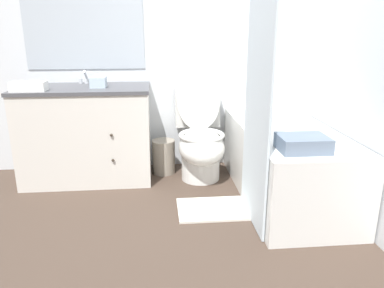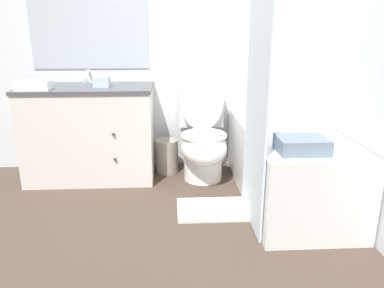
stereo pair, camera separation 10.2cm
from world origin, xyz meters
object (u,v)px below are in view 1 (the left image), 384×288
Objects in this scene: vanity_cabinet at (87,133)px; bathtub at (284,161)px; sink_faucet at (87,80)px; bath_towel_folded at (303,143)px; toilet at (200,140)px; tissue_box at (98,82)px; wastebasket at (164,157)px; bath_mat at (217,209)px; hand_towel_folded at (29,86)px.

bathtub is (1.61, -0.50, -0.14)m from vanity_cabinet.
vanity_cabinet is 1.69m from bathtub.
bath_towel_folded is (1.52, -1.26, -0.25)m from sink_faucet.
toilet is 1.00m from tissue_box.
bathtub is (1.61, -0.69, -0.58)m from sink_faucet.
bathtub is 4.97× the size of wastebasket.
sink_faucet is 0.25× the size of bath_mat.
sink_faucet reaches higher than bath_towel_folded.
vanity_cabinet is 0.99m from toilet.
bath_mat is (1.42, -0.55, -0.85)m from hand_towel_folded.
tissue_box is (0.14, -0.24, 0.01)m from sink_faucet.
tissue_box is 0.43× the size of bath_towel_folded.
tissue_box is at bearing 143.54° from bath_towel_folded.
toilet reaches higher than vanity_cabinet.
tissue_box reaches higher than wastebasket.
bath_towel_folded is at bearing -52.92° from wastebasket.
bathtub reaches higher than wastebasket.
wastebasket is 0.54× the size of bath_mat.
wastebasket is at bearing 5.66° from vanity_cabinet.
wastebasket is at bearing 11.40° from tissue_box.
sink_faucet is at bearing 156.68° from bathtub.
hand_towel_folded is at bearing -175.69° from toilet.
tissue_box reaches higher than bathtub.
bathtub is at bearing -8.98° from hand_towel_folded.
sink_faucet reaches higher than toilet.
hand_towel_folded is at bearing -135.14° from sink_faucet.
wastebasket is at bearing 115.00° from bath_mat.
bathtub is 2.70× the size of bath_mat.
bathtub is at bearing -17.23° from tissue_box.
bath_mat is (-0.48, 0.33, -0.60)m from bath_towel_folded.
bath_towel_folded is at bearing -99.21° from bathtub.
hand_towel_folded is (-1.04, -0.25, 0.70)m from wastebasket.
hand_towel_folded is at bearing 155.16° from bath_towel_folded.
wastebasket is 1.28m from hand_towel_folded.
sink_faucet is 0.53× the size of hand_towel_folded.
sink_faucet is 0.16× the size of toilet.
toilet is 0.74m from bath_mat.
bath_towel_folded is (0.53, -0.98, 0.25)m from toilet.
bath_towel_folded is at bearing -24.84° from hand_towel_folded.
bathtub is at bearing -23.32° from sink_faucet.
bath_mat is (0.05, -0.65, -0.34)m from toilet.
bath_towel_folded is at bearing -39.66° from sink_faucet.
wastebasket is (-0.94, 0.56, -0.12)m from bathtub.
vanity_cabinet is 1.86m from bath_towel_folded.
wastebasket is 0.89m from tissue_box.
wastebasket is at bearing 127.08° from bath_towel_folded.
bathtub is 2.09m from hand_towel_folded.
sink_faucet is at bearing 119.77° from tissue_box.
vanity_cabinet is at bearing 144.83° from bath_mat.
sink_faucet reaches higher than bath_mat.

